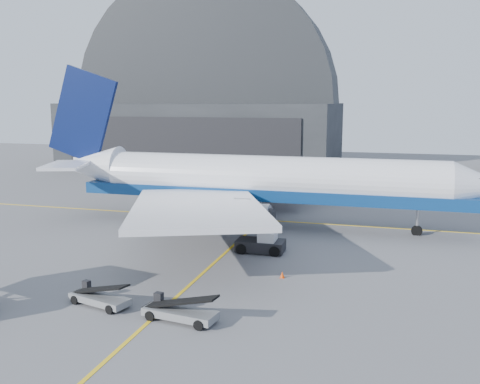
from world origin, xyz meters
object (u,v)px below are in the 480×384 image
(pushback_tug, at_px, (262,244))
(belt_loader_b, at_px, (180,311))
(airliner, at_px, (253,180))
(belt_loader_a, at_px, (99,297))

(pushback_tug, xyz_separation_m, belt_loader_b, (-1.24, -15.11, -0.15))
(airliner, height_order, belt_loader_a, airliner)
(pushback_tug, distance_m, belt_loader_b, 15.16)
(belt_loader_a, xyz_separation_m, belt_loader_b, (5.67, -0.81, 0.04))
(airliner, distance_m, pushback_tug, 10.72)
(airliner, xyz_separation_m, belt_loader_a, (-3.68, -23.75, -4.09))
(pushback_tug, height_order, belt_loader_b, pushback_tug)
(airliner, distance_m, belt_loader_a, 24.38)
(pushback_tug, xyz_separation_m, belt_loader_a, (-6.91, -14.30, -0.18))
(pushback_tug, relative_size, belt_loader_a, 0.91)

